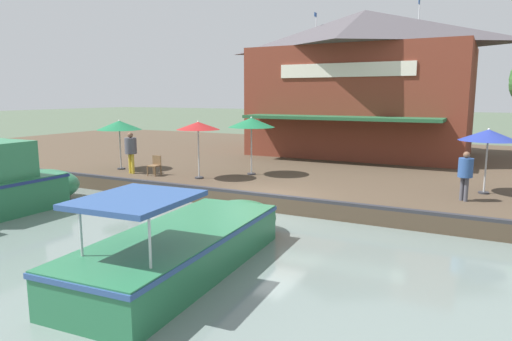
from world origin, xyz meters
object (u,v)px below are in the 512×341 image
object	(u,v)px
patio_umbrella_near_quay_edge	(251,123)
cafe_chair_back_row_seat	(155,164)
waterfront_restaurant	(363,82)
person_at_quay_edge	(131,147)
patio_umbrella_mid_patio_right	(198,126)
patio_umbrella_far_corner	(119,125)
motorboat_second_along	(195,240)
person_near_entrance	(465,170)
patio_umbrella_by_entrance	(488,135)

from	to	relation	value
patio_umbrella_near_quay_edge	cafe_chair_back_row_seat	distance (m)	4.52
waterfront_restaurant	person_at_quay_edge	size ratio (longest dim) A/B	6.73
waterfront_restaurant	patio_umbrella_mid_patio_right	xyz separation A→B (m)	(11.22, -3.81, -1.99)
patio_umbrella_far_corner	motorboat_second_along	xyz separation A→B (m)	(7.21, 9.22, -2.03)
person_at_quay_edge	person_near_entrance	bearing A→B (deg)	94.01
waterfront_restaurant	cafe_chair_back_row_seat	size ratio (longest dim) A/B	14.41
patio_umbrella_near_quay_edge	person_at_quay_edge	size ratio (longest dim) A/B	1.38
patio_umbrella_by_entrance	person_at_quay_edge	bearing A→B (deg)	-79.81
waterfront_restaurant	motorboat_second_along	xyz separation A→B (m)	(18.12, 0.80, -4.15)
waterfront_restaurant	person_at_quay_edge	distance (m)	13.94
patio_umbrella_by_entrance	person_near_entrance	bearing A→B (deg)	-19.93
patio_umbrella_near_quay_edge	patio_umbrella_mid_patio_right	size ratio (longest dim) A/B	1.05
patio_umbrella_by_entrance	person_at_quay_edge	world-z (taller)	patio_umbrella_by_entrance
motorboat_second_along	patio_umbrella_far_corner	bearing A→B (deg)	-128.04
patio_umbrella_mid_patio_right	patio_umbrella_far_corner	world-z (taller)	patio_umbrella_mid_patio_right
patio_umbrella_mid_patio_right	waterfront_restaurant	bearing A→B (deg)	161.23
waterfront_restaurant	motorboat_second_along	size ratio (longest dim) A/B	1.65
patio_umbrella_far_corner	person_at_quay_edge	distance (m)	1.69
patio_umbrella_mid_patio_right	motorboat_second_along	xyz separation A→B (m)	(6.90, 4.61, -2.15)
patio_umbrella_far_corner	waterfront_restaurant	bearing A→B (deg)	142.35
patio_umbrella_by_entrance	patio_umbrella_near_quay_edge	bearing A→B (deg)	-88.11
cafe_chair_back_row_seat	patio_umbrella_near_quay_edge	bearing A→B (deg)	120.17
waterfront_restaurant	patio_umbrella_far_corner	bearing A→B (deg)	-37.65
patio_umbrella_by_entrance	person_at_quay_edge	size ratio (longest dim) A/B	1.26
waterfront_restaurant	patio_umbrella_far_corner	size ratio (longest dim) A/B	5.32
cafe_chair_back_row_seat	person_near_entrance	world-z (taller)	person_near_entrance
waterfront_restaurant	patio_umbrella_by_entrance	distance (m)	11.53
patio_umbrella_near_quay_edge	person_at_quay_edge	world-z (taller)	patio_umbrella_near_quay_edge
patio_umbrella_near_quay_edge	patio_umbrella_mid_patio_right	xyz separation A→B (m)	(1.83, -1.49, -0.08)
person_at_quay_edge	motorboat_second_along	bearing A→B (deg)	50.58
patio_umbrella_near_quay_edge	cafe_chair_back_row_seat	size ratio (longest dim) A/B	2.95
cafe_chair_back_row_seat	person_at_quay_edge	size ratio (longest dim) A/B	0.47
waterfront_restaurant	cafe_chair_back_row_seat	bearing A→B (deg)	-27.26
motorboat_second_along	patio_umbrella_by_entrance	bearing A→B (deg)	146.53
patio_umbrella_near_quay_edge	person_near_entrance	bearing A→B (deg)	81.56
person_at_quay_edge	motorboat_second_along	world-z (taller)	person_at_quay_edge
motorboat_second_along	patio_umbrella_near_quay_edge	bearing A→B (deg)	-160.34
patio_umbrella_mid_patio_right	person_at_quay_edge	bearing A→B (deg)	-83.70
patio_umbrella_mid_patio_right	cafe_chair_back_row_seat	distance (m)	2.71
waterfront_restaurant	motorboat_second_along	distance (m)	18.61
patio_umbrella_far_corner	cafe_chair_back_row_seat	world-z (taller)	patio_umbrella_far_corner
person_at_quay_edge	waterfront_restaurant	bearing A→B (deg)	148.34
waterfront_restaurant	person_near_entrance	bearing A→B (deg)	30.22
patio_umbrella_far_corner	motorboat_second_along	world-z (taller)	patio_umbrella_far_corner
person_near_entrance	motorboat_second_along	bearing A→B (deg)	-35.90
patio_umbrella_by_entrance	cafe_chair_back_row_seat	distance (m)	13.00
person_near_entrance	cafe_chair_back_row_seat	bearing A→B (deg)	-86.11
patio_umbrella_mid_patio_right	patio_umbrella_far_corner	xyz separation A→B (m)	(-0.31, -4.60, -0.12)
patio_umbrella_far_corner	cafe_chair_back_row_seat	xyz separation A→B (m)	(0.57, 2.50, -1.57)
patio_umbrella_near_quay_edge	patio_umbrella_far_corner	bearing A→B (deg)	-75.98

